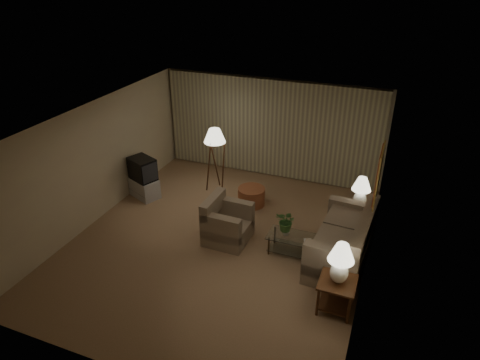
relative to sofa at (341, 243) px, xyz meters
name	(u,v)px	position (x,y,z in m)	size (l,w,h in m)	color
ground	(220,241)	(-2.50, -0.24, -0.44)	(7.00, 7.00, 0.00)	#A77B5C
room_shell	(246,141)	(-2.48, 1.26, 1.30)	(6.04, 7.02, 2.72)	beige
sofa	(341,243)	(0.00, 0.00, 0.00)	(2.14, 1.29, 0.89)	gray
armchair	(228,224)	(-2.36, -0.13, -0.06)	(0.96, 0.91, 0.78)	gray
side_table_near	(337,290)	(0.15, -1.35, -0.02)	(0.62, 0.62, 0.60)	#3C2410
side_table_far	(357,214)	(0.15, 1.25, -0.05)	(0.50, 0.42, 0.60)	#3C2410
table_lamp_near	(341,260)	(0.15, -1.35, 0.60)	(0.44, 0.44, 0.76)	white
table_lamp_far	(361,190)	(0.15, 1.25, 0.57)	(0.41, 0.41, 0.71)	white
coffee_table	(293,242)	(-0.95, -0.10, -0.17)	(1.02, 0.56, 0.41)	silver
tv_cabinet	(145,188)	(-5.05, 0.84, -0.19)	(0.87, 0.72, 0.50)	#ACACAE
crt_tv	(142,169)	(-5.05, 0.84, 0.33)	(0.78, 0.69, 0.56)	black
floor_lamp	(215,159)	(-3.52, 1.83, 0.44)	(0.55, 0.55, 1.68)	#3C2410
ottoman	(251,196)	(-2.40, 1.45, -0.22)	(0.66, 0.66, 0.44)	#9D5635
vase	(286,232)	(-1.10, -0.10, 0.05)	(0.15, 0.15, 0.15)	white
flowers	(287,219)	(-1.10, -0.10, 0.35)	(0.41, 0.35, 0.45)	#3C6F31
book	(304,242)	(-0.70, -0.20, -0.02)	(0.15, 0.21, 0.02)	olive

